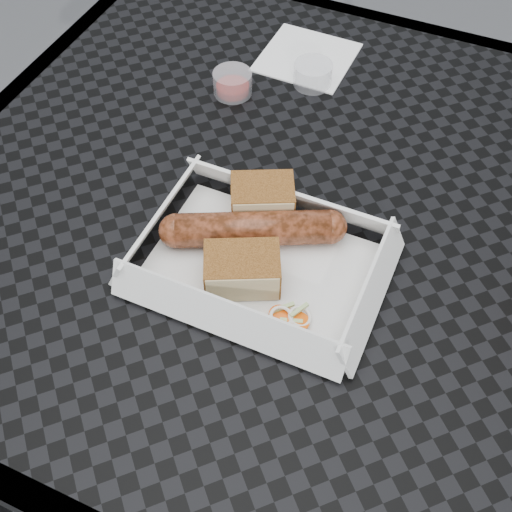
{
  "coord_description": "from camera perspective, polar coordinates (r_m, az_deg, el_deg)",
  "views": [
    {
      "loc": [
        0.18,
        -0.46,
        1.28
      ],
      "look_at": [
        0.02,
        -0.11,
        0.78
      ],
      "focal_mm": 45.0,
      "sensor_mm": 36.0,
      "label": 1
    }
  ],
  "objects": [
    {
      "name": "patio_table",
      "position": [
        0.78,
        1.81,
        1.66
      ],
      "size": [
        0.8,
        0.8,
        0.74
      ],
      "color": "black",
      "rests_on": "ground"
    },
    {
      "name": "condiment_cup_sauce",
      "position": [
        0.85,
        -2.1,
        15.11
      ],
      "size": [
        0.05,
        0.05,
        0.03
      ],
      "primitive_type": "cylinder",
      "color": "maroon",
      "rests_on": "patio_table"
    },
    {
      "name": "napkin",
      "position": [
        0.92,
        4.55,
        17.2
      ],
      "size": [
        0.12,
        0.12,
        0.0
      ],
      "primitive_type": "cube",
      "rotation": [
        0.0,
        0.0,
        -0.02
      ],
      "color": "white",
      "rests_on": "patio_table"
    },
    {
      "name": "food_tray",
      "position": [
        0.66,
        0.35,
        -0.84
      ],
      "size": [
        0.22,
        0.15,
        0.0
      ],
      "primitive_type": "cube",
      "color": "white",
      "rests_on": "patio_table"
    },
    {
      "name": "veg_garnish",
      "position": [
        0.62,
        3.18,
        -5.56
      ],
      "size": [
        0.03,
        0.03,
        0.0
      ],
      "color": "#F8590A",
      "rests_on": "food_tray"
    },
    {
      "name": "bread_near",
      "position": [
        0.69,
        0.58,
        5.05
      ],
      "size": [
        0.08,
        0.07,
        0.04
      ],
      "primitive_type": "cube",
      "rotation": [
        0.0,
        0.0,
        0.45
      ],
      "color": "brown",
      "rests_on": "food_tray"
    },
    {
      "name": "condiment_cup_empty",
      "position": [
        0.87,
        5.07,
        15.8
      ],
      "size": [
        0.05,
        0.05,
        0.03
      ],
      "primitive_type": "cylinder",
      "color": "silver",
      "rests_on": "patio_table"
    },
    {
      "name": "ground",
      "position": [
        1.37,
        1.08,
        -16.27
      ],
      "size": [
        60.0,
        60.0,
        0.0
      ],
      "primitive_type": "plane",
      "color": "#505053",
      "rests_on": "ground"
    },
    {
      "name": "bratwurst",
      "position": [
        0.66,
        -0.26,
        2.43
      ],
      "size": [
        0.18,
        0.11,
        0.04
      ],
      "rotation": [
        0.0,
        0.0,
        0.45
      ],
      "color": "brown",
      "rests_on": "food_tray"
    },
    {
      "name": "bread_far",
      "position": [
        0.63,
        -1.23,
        -1.19
      ],
      "size": [
        0.09,
        0.08,
        0.04
      ],
      "primitive_type": "cube",
      "rotation": [
        0.0,
        0.0,
        0.45
      ],
      "color": "brown",
      "rests_on": "food_tray"
    }
  ]
}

